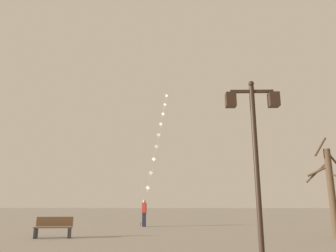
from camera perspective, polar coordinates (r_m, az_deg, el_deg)
name	(u,v)px	position (r m, az deg, el deg)	size (l,w,h in m)	color
ground_plane	(170,227)	(21.80, 0.34, -17.47)	(160.00, 160.00, 0.00)	gray
twin_lantern_lamp_post	(254,132)	(9.03, 15.11, -1.10)	(1.48, 0.28, 4.85)	black
kite_train	(157,143)	(27.53, -1.99, -3.12)	(1.79, 8.20, 12.28)	brown
kite_flyer	(144,212)	(21.73, -4.26, -15.06)	(0.28, 0.62, 1.71)	#1E1E2D
bare_tree	(331,189)	(16.16, 27.01, -9.99)	(1.73, 1.12, 4.43)	#4C3826
park_bench	(54,227)	(15.57, -19.72, -16.62)	(1.63, 0.58, 0.89)	brown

